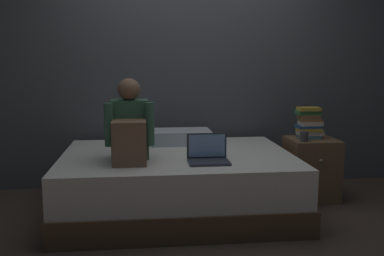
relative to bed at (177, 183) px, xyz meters
The scene contains 9 objects.
ground_plane 0.44m from the bed, 56.31° to the right, with size 8.00×8.00×0.00m, color #47382D.
wall_back 1.43m from the bed, 77.47° to the left, with size 5.60×0.10×2.70m, color #4C4F54.
bed is the anchor object (origin of this frame).
nightstand 1.32m from the bed, ahead, with size 0.44×0.46×0.58m.
person_sitting 0.69m from the bed, 149.77° to the right, with size 0.39×0.44×0.66m.
laptop 0.53m from the bed, 59.03° to the right, with size 0.32×0.23×0.22m.
pillow 0.56m from the bed, 80.51° to the left, with size 0.56×0.36×0.13m, color silver.
book_stack 1.38m from the bed, 11.00° to the left, with size 0.24×0.18×0.29m.
mug 1.23m from the bed, ahead, with size 0.08×0.08×0.09m, color #3D3D42.
Camera 1 is at (-0.49, -3.41, 1.32)m, focal length 41.12 mm.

